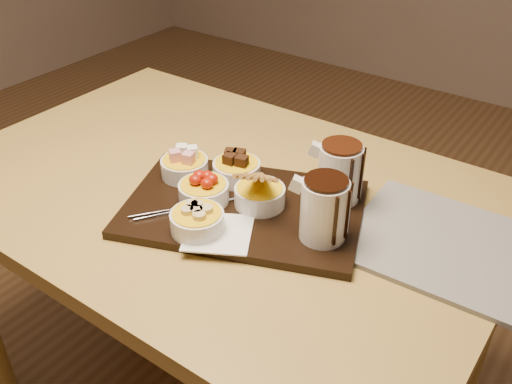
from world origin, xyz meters
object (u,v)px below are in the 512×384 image
Objects in this scene: dining_table at (219,222)px; serving_board at (244,209)px; newspaper at (451,246)px; pitcher_dark_chocolate at (324,210)px; bowl_strawberries at (204,192)px; pitcher_milk_chocolate at (339,173)px.

dining_table is 2.61× the size of serving_board.
pitcher_dark_chocolate is at bearing -149.93° from newspaper.
bowl_strawberries is 0.86× the size of pitcher_milk_chocolate.
bowl_strawberries is 0.27m from pitcher_milk_chocolate.
newspaper is (0.37, 0.13, -0.00)m from serving_board.
newspaper is (0.24, 0.00, -0.07)m from pitcher_milk_chocolate.
pitcher_dark_chocolate reaches higher than newspaper.
dining_table is at bearing 177.59° from pitcher_milk_chocolate.
pitcher_dark_chocolate is at bearing 8.43° from bowl_strawberries.
pitcher_milk_chocolate is at bearing 18.67° from dining_table.
pitcher_dark_chocolate is at bearing -94.40° from pitcher_milk_chocolate.
serving_board is 1.28× the size of newspaper.
pitcher_milk_chocolate is at bearing 177.85° from newspaper.
pitcher_dark_chocolate is 0.32× the size of newspaper.
pitcher_milk_chocolate is at bearing 85.60° from pitcher_dark_chocolate.
dining_table is 10.32× the size of pitcher_milk_chocolate.
dining_table is 0.33m from pitcher_dark_chocolate.
newspaper is at bearing 19.93° from bowl_strawberries.
dining_table is 0.16m from serving_board.
newspaper is at bearing 11.19° from pitcher_dark_chocolate.
bowl_strawberries is at bearing -162.27° from newspaper.
serving_board is 3.96× the size of pitcher_milk_chocolate.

